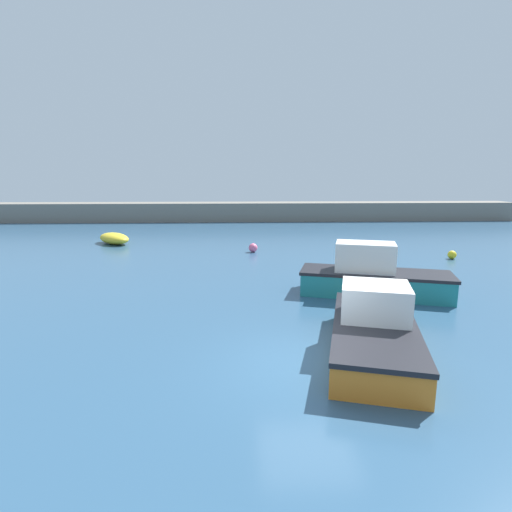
% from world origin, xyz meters
% --- Properties ---
extents(ground_plane, '(120.00, 120.00, 0.20)m').
position_xyz_m(ground_plane, '(0.00, 0.00, -0.10)').
color(ground_plane, '#2D5170').
extents(harbor_breakwater, '(54.25, 3.10, 1.89)m').
position_xyz_m(harbor_breakwater, '(0.00, 32.69, 0.94)').
color(harbor_breakwater, slate).
rests_on(harbor_breakwater, ground_plane).
extents(cabin_cruiser_white, '(3.45, 5.59, 1.78)m').
position_xyz_m(cabin_cruiser_white, '(1.84, 0.67, 0.62)').
color(cabin_cruiser_white, orange).
rests_on(cabin_cruiser_white, ground_plane).
extents(motorboat_with_cabin, '(6.01, 3.39, 2.08)m').
position_xyz_m(motorboat_with_cabin, '(3.49, 5.80, 0.75)').
color(motorboat_with_cabin, teal).
rests_on(motorboat_with_cabin, ground_plane).
extents(rowboat_white_midwater, '(3.13, 3.19, 0.76)m').
position_xyz_m(rowboat_white_midwater, '(-10.29, 18.48, 0.38)').
color(rowboat_white_midwater, yellow).
rests_on(rowboat_white_midwater, ground_plane).
extents(mooring_buoy_yellow, '(0.47, 0.47, 0.47)m').
position_xyz_m(mooring_buoy_yellow, '(10.33, 12.43, 0.24)').
color(mooring_buoy_yellow, yellow).
rests_on(mooring_buoy_yellow, ground_plane).
extents(mooring_buoy_pink, '(0.55, 0.55, 0.55)m').
position_xyz_m(mooring_buoy_pink, '(-0.83, 14.98, 0.27)').
color(mooring_buoy_pink, '#EA668C').
rests_on(mooring_buoy_pink, ground_plane).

